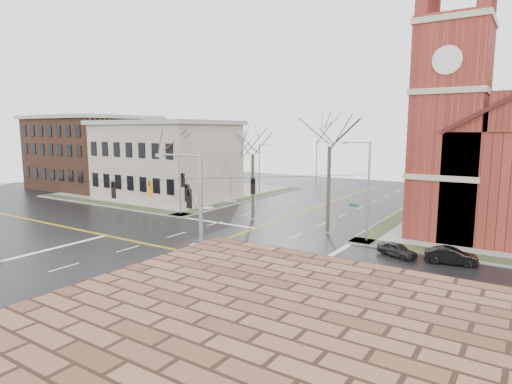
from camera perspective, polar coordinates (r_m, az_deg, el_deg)
The scene contains 18 objects.
ground at distance 36.68m, azimuth -9.18°, elevation -7.94°, with size 120.00×120.00×0.00m, color black.
sidewalks at distance 36.66m, azimuth -9.19°, elevation -7.83°, with size 80.00×80.00×0.17m.
road_markings at distance 36.68m, azimuth -9.18°, elevation -7.93°, with size 100.00×100.00×0.01m.
civic_building_a at distance 65.08m, azimuth -11.78°, elevation 4.00°, with size 18.00×14.00×11.00m, color tan.
civic_building_b at distance 81.57m, azimuth -20.82°, elevation 4.82°, with size 18.00×16.00×12.00m, color brown.
signal_pole_ne at distance 39.81m, azimuth 14.51°, elevation 0.47°, with size 2.75×0.22×9.00m.
signal_pole_nw at distance 51.64m, azimuth -10.01°, elevation 2.35°, with size 2.75×0.22×9.00m.
signal_pole_se at distance 19.82m, azimuth -7.67°, elevation -7.13°, with size 2.75×0.22×9.00m.
span_wires at distance 35.46m, azimuth -9.41°, elevation 1.72°, with size 23.02×23.02×0.03m.
traffic_signals at distance 35.07m, azimuth -10.12°, elevation 0.40°, with size 8.21×8.26×1.30m.
streetlight_north_a at distance 64.28m, azimuth 0.56°, elevation 3.20°, with size 2.30×0.20×8.00m.
streetlight_north_b at distance 81.78m, azimuth 8.16°, elevation 4.21°, with size 2.30×0.20×8.00m.
cargo_van at distance 30.57m, azimuth -8.53°, elevation -9.19°, with size 3.05×5.01×1.79m.
parked_car_a at distance 36.78m, azimuth 18.28°, elevation -7.30°, with size 1.35×3.35×1.14m, color black.
parked_car_b at distance 36.29m, azimuth 24.56°, elevation -7.75°, with size 1.34×3.85×1.27m, color black.
tree_nw_far at distance 55.47m, azimuth -10.79°, elevation 6.08°, with size 4.00×4.00×11.30m.
tree_nw_near at distance 48.22m, azimuth -0.45°, elevation 5.61°, with size 4.00×4.00×10.95m.
tree_ne at distance 42.21m, azimuth 9.80°, elevation 6.76°, with size 4.00×4.00×12.66m.
Camera 1 is at (23.89, -25.90, 10.20)m, focal length 30.00 mm.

